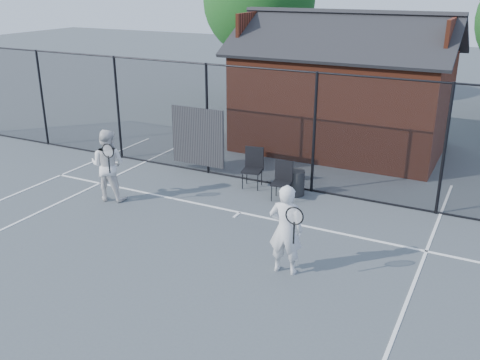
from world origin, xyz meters
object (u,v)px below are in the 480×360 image
at_px(clubhouse, 343,97).
at_px(player_front, 286,229).
at_px(chair_left, 281,182).
at_px(waste_bin, 296,183).
at_px(player_back, 108,165).
at_px(chair_right, 252,169).

bearing_deg(clubhouse, player_front, -79.88).
height_order(player_front, chair_left, player_front).
bearing_deg(chair_left, clubhouse, 84.78).
distance_m(clubhouse, waste_bin, 4.59).
bearing_deg(waste_bin, player_front, -71.46).
bearing_deg(chair_left, player_back, -159.10).
bearing_deg(player_back, clubhouse, 61.27).
height_order(chair_left, waste_bin, chair_left).
height_order(player_front, chair_right, player_front).
distance_m(chair_left, chair_right, 1.07).
bearing_deg(chair_left, player_front, -71.58).
bearing_deg(player_front, player_back, 165.93).
height_order(clubhouse, player_front, clubhouse).
height_order(player_back, chair_right, player_back).
bearing_deg(clubhouse, waste_bin, -87.07).
bearing_deg(waste_bin, chair_left, -113.19).
xyz_separation_m(player_front, player_back, (-5.09, 1.28, 0.02)).
height_order(player_front, waste_bin, player_front).
bearing_deg(player_back, player_front, -14.07).
bearing_deg(chair_right, clubhouse, 67.35).
relative_size(player_front, waste_bin, 2.67).
relative_size(player_front, player_back, 0.97).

